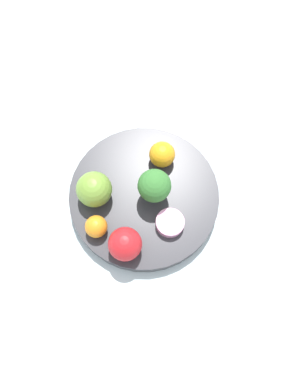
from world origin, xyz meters
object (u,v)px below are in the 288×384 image
broccoli (154,186)px  orange_front (162,155)px  apple_red (94,189)px  apple_green (125,244)px  small_cup (170,223)px  bowl (144,197)px  orange_back (97,227)px

broccoli → orange_front: (-0.05, -0.04, -0.02)m
apple_red → apple_green: size_ratio=1.10×
broccoli → orange_front: bearing=-141.2°
orange_front → small_cup: orange_front is taller
bowl → apple_green: 0.10m
broccoli → small_cup: (0.01, 0.05, -0.03)m
small_cup → bowl: bearing=-89.4°
orange_back → bowl: bearing=-179.2°
bowl → broccoli: (-0.01, 0.01, 0.05)m
bowl → orange_back: 0.10m
orange_back → apple_green: bearing=109.0°
orange_back → small_cup: bearing=146.2°
broccoli → orange_back: (0.11, -0.01, -0.02)m
apple_red → broccoli: bearing=141.6°
broccoli → apple_red: size_ratio=1.21×
apple_red → orange_front: size_ratio=1.33×
orange_front → small_cup: (0.06, 0.09, -0.01)m
bowl → orange_back: (0.09, 0.00, 0.03)m
apple_red → orange_back: bearing=56.3°
orange_front → orange_back: (0.16, 0.03, -0.00)m
bowl → apple_red: bearing=-37.2°
apple_red → orange_back: apple_red is taller
bowl → apple_green: apple_green is taller
apple_green → small_cup: (-0.08, 0.01, -0.02)m
small_cup → apple_green: bearing=-10.2°
broccoli → orange_front: 0.07m
broccoli → orange_back: 0.11m
bowl → apple_red: (0.06, -0.05, 0.04)m
apple_red → orange_back: size_ratio=1.62×
broccoli → orange_back: size_ratio=1.96×
bowl → orange_back: orange_back is taller
apple_green → orange_front: apple_green is taller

